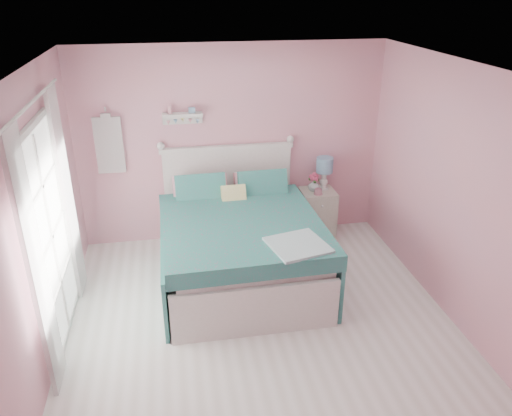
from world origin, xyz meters
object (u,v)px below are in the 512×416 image
object	(u,v)px
bed	(240,245)
vase	(314,185)
nightstand	(317,213)
teacup	(318,192)
table_lamp	(325,167)

from	to	relation	value
bed	vase	xyz separation A→B (m)	(1.15, 0.91, 0.32)
nightstand	teacup	bearing A→B (deg)	-106.86
table_lamp	teacup	size ratio (longest dim) A/B	4.44
bed	nightstand	xyz separation A→B (m)	(1.21, 0.89, -0.09)
nightstand	vase	xyz separation A→B (m)	(-0.06, 0.02, 0.41)
table_lamp	vase	size ratio (longest dim) A/B	2.78
vase	table_lamp	bearing A→B (deg)	14.64
bed	table_lamp	size ratio (longest dim) A/B	5.07
table_lamp	vase	bearing A→B (deg)	-165.36
nightstand	table_lamp	bearing A→B (deg)	32.92
bed	table_lamp	bearing A→B (deg)	34.48
bed	vase	world-z (taller)	bed
vase	bed	bearing A→B (deg)	-141.80
vase	teacup	world-z (taller)	vase
bed	nightstand	world-z (taller)	bed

